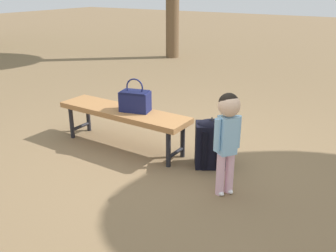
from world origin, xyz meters
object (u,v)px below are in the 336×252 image
Objects in this scene: park_bench at (123,114)px; child_standing at (228,129)px; handbag at (135,100)px; backpack_large at (211,142)px.

child_standing reaches higher than park_bench.
park_bench is at bearing -165.89° from handbag.
handbag is at bearing 163.84° from child_standing.
handbag is 1.30m from child_standing.
backpack_large reaches higher than park_bench.
child_standing is at bearing -16.16° from handbag.
park_bench is 1.45m from child_standing.
handbag reaches higher than park_bench.
child_standing is at bearing -13.10° from park_bench.
child_standing is (1.25, -0.36, 0.04)m from handbag.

